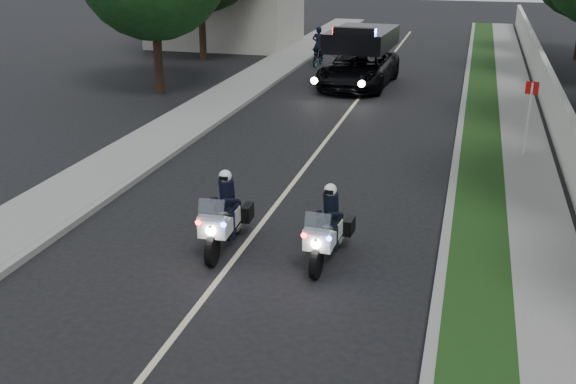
# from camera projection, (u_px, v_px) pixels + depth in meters

# --- Properties ---
(ground) EXTENTS (120.00, 120.00, 0.00)m
(ground) POSITION_uv_depth(u_px,v_px,m) (252.00, 236.00, 15.00)
(ground) COLOR black
(ground) RESTS_ON ground
(curb_right) EXTENTS (0.20, 60.00, 0.15)m
(curb_right) POSITION_uv_depth(u_px,v_px,m) (460.00, 129.00, 23.01)
(curb_right) COLOR gray
(curb_right) RESTS_ON ground
(grass_verge) EXTENTS (1.20, 60.00, 0.16)m
(grass_verge) POSITION_uv_depth(u_px,v_px,m) (482.00, 130.00, 22.84)
(grass_verge) COLOR #193814
(grass_verge) RESTS_ON ground
(sidewalk_right) EXTENTS (1.40, 60.00, 0.16)m
(sidewalk_right) POSITION_uv_depth(u_px,v_px,m) (522.00, 133.00, 22.52)
(sidewalk_right) COLOR gray
(sidewalk_right) RESTS_ON ground
(property_wall) EXTENTS (0.22, 60.00, 1.50)m
(property_wall) POSITION_uv_depth(u_px,v_px,m) (558.00, 115.00, 22.04)
(property_wall) COLOR beige
(property_wall) RESTS_ON ground
(curb_left) EXTENTS (0.20, 60.00, 0.15)m
(curb_left) POSITION_uv_depth(u_px,v_px,m) (230.00, 113.00, 25.02)
(curb_left) COLOR gray
(curb_left) RESTS_ON ground
(sidewalk_left) EXTENTS (2.00, 60.00, 0.16)m
(sidewalk_left) POSITION_uv_depth(u_px,v_px,m) (201.00, 111.00, 25.28)
(sidewalk_left) COLOR gray
(sidewalk_left) RESTS_ON ground
(lane_marking) EXTENTS (0.12, 50.00, 0.01)m
(lane_marking) POSITION_uv_depth(u_px,v_px,m) (340.00, 123.00, 24.04)
(lane_marking) COLOR #BFB78C
(lane_marking) RESTS_ON ground
(police_moto_left) EXTENTS (0.78, 2.01, 1.69)m
(police_moto_left) POSITION_uv_depth(u_px,v_px,m) (226.00, 247.00, 14.45)
(police_moto_left) COLOR silver
(police_moto_left) RESTS_ON ground
(police_moto_right) EXTENTS (0.77, 1.92, 1.61)m
(police_moto_right) POSITION_uv_depth(u_px,v_px,m) (327.00, 260.00, 13.89)
(police_moto_right) COLOR white
(police_moto_right) RESTS_ON ground
(police_suv) EXTENTS (3.03, 5.95, 2.82)m
(police_suv) POSITION_uv_depth(u_px,v_px,m) (358.00, 86.00, 29.85)
(police_suv) COLOR black
(police_suv) RESTS_ON ground
(bicycle) EXTENTS (0.65, 1.74, 0.90)m
(bicycle) POSITION_uv_depth(u_px,v_px,m) (318.00, 66.00, 34.53)
(bicycle) COLOR black
(bicycle) RESTS_ON ground
(cyclist) EXTENTS (0.63, 0.43, 1.74)m
(cyclist) POSITION_uv_depth(u_px,v_px,m) (318.00, 66.00, 34.53)
(cyclist) COLOR black
(cyclist) RESTS_ON ground
(sign_post) EXTENTS (0.44, 0.44, 2.38)m
(sign_post) POSITION_uv_depth(u_px,v_px,m) (523.00, 159.00, 20.11)
(sign_post) COLOR #A5170B
(sign_post) RESTS_ON ground
(tree_left_near) EXTENTS (6.00, 6.00, 9.99)m
(tree_left_near) POSITION_uv_depth(u_px,v_px,m) (161.00, 93.00, 28.59)
(tree_left_near) COLOR #164419
(tree_left_near) RESTS_ON ground
(tree_left_far) EXTENTS (8.43, 8.43, 11.18)m
(tree_left_far) POSITION_uv_depth(u_px,v_px,m) (204.00, 60.00, 36.21)
(tree_left_far) COLOR black
(tree_left_far) RESTS_ON ground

